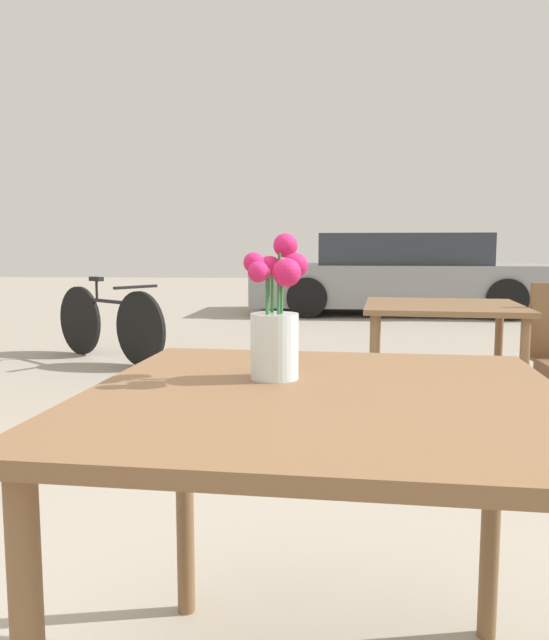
# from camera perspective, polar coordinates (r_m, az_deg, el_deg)

# --- Properties ---
(table_front) EXTENTS (1.02, 1.01, 0.76)m
(table_front) POSITION_cam_1_polar(r_m,az_deg,el_deg) (1.28, 4.55, -10.62)
(table_front) COLOR brown
(table_front) RESTS_ON ground_plane
(flower_vase) EXTENTS (0.14, 0.16, 0.32)m
(flower_vase) POSITION_cam_1_polar(r_m,az_deg,el_deg) (1.35, 0.09, -0.60)
(flower_vase) COLOR silver
(flower_vase) RESTS_ON table_front
(table_back) EXTENTS (0.97, 0.97, 0.72)m
(table_back) POSITION_cam_1_polar(r_m,az_deg,el_deg) (3.73, 15.11, -0.06)
(table_back) COLOR brown
(table_back) RESTS_ON ground_plane
(bicycle) EXTENTS (1.31, 1.02, 0.77)m
(bicycle) POSITION_cam_1_polar(r_m,az_deg,el_deg) (5.95, -14.94, -0.25)
(bicycle) COLOR black
(bicycle) RESTS_ON ground_plane
(parked_car) EXTENTS (4.67, 2.02, 1.25)m
(parked_car) POSITION_cam_1_polar(r_m,az_deg,el_deg) (10.08, 11.44, 4.02)
(parked_car) COLOR gray
(parked_car) RESTS_ON ground_plane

